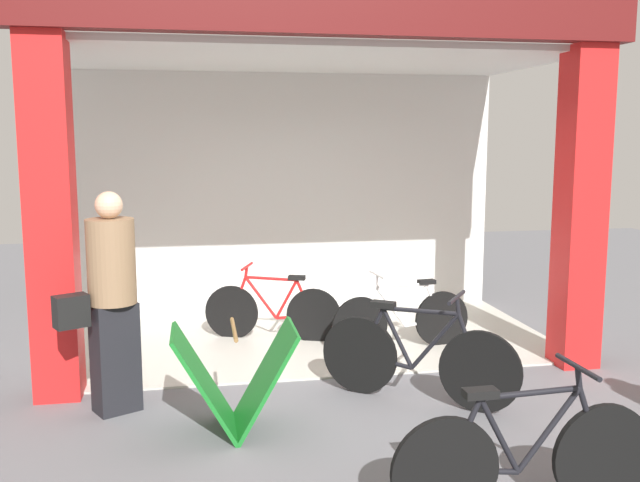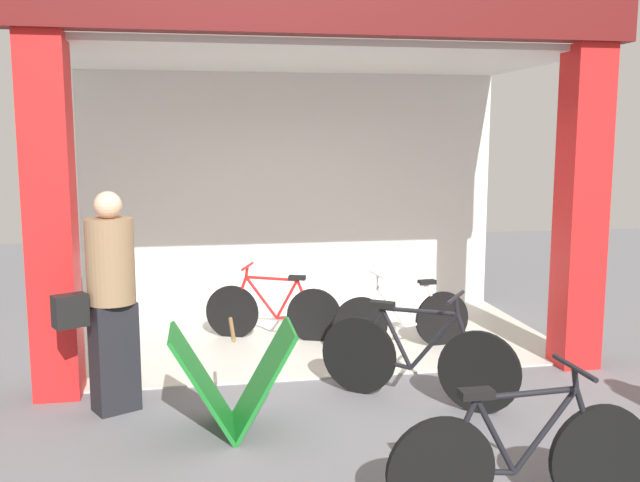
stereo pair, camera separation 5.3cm
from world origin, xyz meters
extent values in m
plane|color=slate|center=(0.00, 0.00, 0.00)|extent=(18.01, 18.01, 0.00)
cube|color=beige|center=(0.00, 1.31, 0.01)|extent=(5.01, 2.62, 0.02)
cube|color=silver|center=(0.00, 2.62, 1.48)|extent=(5.01, 0.12, 2.95)
cube|color=red|center=(-2.32, 0.00, 1.48)|extent=(0.37, 0.36, 2.95)
cube|color=red|center=(2.32, 0.00, 1.48)|extent=(0.37, 0.36, 2.95)
cube|color=silver|center=(0.00, 1.31, 2.92)|extent=(5.01, 2.62, 0.06)
cylinder|color=black|center=(0.02, 1.15, 0.29)|extent=(0.55, 0.23, 0.57)
cylinder|color=black|center=(-0.81, 1.45, 0.29)|extent=(0.55, 0.23, 0.57)
cylinder|color=red|center=(-0.17, 1.22, 0.27)|extent=(0.37, 0.16, 0.07)
cylinder|color=red|center=(-0.25, 1.25, 0.45)|extent=(0.25, 0.11, 0.43)
cylinder|color=red|center=(-0.51, 1.34, 0.46)|extent=(0.34, 0.15, 0.45)
cylinder|color=red|center=(-0.40, 1.30, 0.67)|extent=(0.53, 0.22, 0.05)
cylinder|color=red|center=(-0.07, 1.18, 0.47)|extent=(0.19, 0.09, 0.39)
cylinder|color=red|center=(-0.73, 1.42, 0.48)|extent=(0.17, 0.09, 0.40)
cylinder|color=red|center=(-0.65, 1.39, 0.73)|extent=(0.06, 0.05, 0.12)
cylinder|color=red|center=(-0.65, 1.39, 0.79)|extent=(0.16, 0.39, 0.03)
cube|color=black|center=(-0.14, 1.21, 0.69)|extent=(0.19, 0.14, 0.04)
cylinder|color=black|center=(1.29, 0.78, 0.29)|extent=(0.58, 0.10, 0.57)
cylinder|color=black|center=(0.41, 0.69, 0.29)|extent=(0.58, 0.10, 0.57)
cylinder|color=white|center=(1.08, 0.76, 0.27)|extent=(0.39, 0.07, 0.07)
cylinder|color=white|center=(1.01, 0.75, 0.45)|extent=(0.25, 0.06, 0.43)
cylinder|color=white|center=(0.73, 0.72, 0.46)|extent=(0.35, 0.07, 0.45)
cylinder|color=white|center=(0.84, 0.73, 0.67)|extent=(0.55, 0.09, 0.05)
cylinder|color=white|center=(1.20, 0.77, 0.47)|extent=(0.19, 0.05, 0.39)
cylinder|color=white|center=(0.50, 0.70, 0.48)|extent=(0.17, 0.05, 0.40)
cylinder|color=white|center=(0.58, 0.70, 0.73)|extent=(0.05, 0.04, 0.12)
cylinder|color=white|center=(0.59, 0.70, 0.79)|extent=(0.07, 0.40, 0.03)
cube|color=black|center=(1.12, 0.76, 0.69)|extent=(0.18, 0.10, 0.04)
cylinder|color=black|center=(0.15, -0.37, 0.33)|extent=(0.56, 0.41, 0.65)
cylinder|color=black|center=(0.98, -0.95, 0.33)|extent=(0.56, 0.41, 0.65)
cylinder|color=black|center=(0.35, -0.50, 0.30)|extent=(0.38, 0.28, 0.08)
cylinder|color=black|center=(0.42, -0.56, 0.52)|extent=(0.25, 0.19, 0.49)
cylinder|color=black|center=(0.68, -0.74, 0.52)|extent=(0.35, 0.26, 0.51)
cylinder|color=black|center=(0.57, -0.66, 0.76)|extent=(0.53, 0.39, 0.05)
cylinder|color=black|center=(0.24, -0.43, 0.54)|extent=(0.20, 0.15, 0.44)
cylinder|color=black|center=(0.89, -0.89, 0.55)|extent=(0.18, 0.14, 0.45)
cylinder|color=black|center=(0.82, -0.84, 0.83)|extent=(0.07, 0.06, 0.14)
cylinder|color=black|center=(0.81, -0.83, 0.90)|extent=(0.29, 0.39, 0.03)
cube|color=black|center=(0.32, -0.48, 0.78)|extent=(0.22, 0.20, 0.05)
cylinder|color=black|center=(0.13, -2.45, 0.31)|extent=(0.63, 0.05, 0.63)
cylinder|color=black|center=(1.10, -2.44, 0.31)|extent=(0.63, 0.05, 0.63)
cylinder|color=black|center=(0.36, -2.45, 0.29)|extent=(0.42, 0.04, 0.08)
cylinder|color=black|center=(0.45, -2.45, 0.49)|extent=(0.27, 0.04, 0.47)
cylinder|color=black|center=(0.75, -2.44, 0.50)|extent=(0.38, 0.04, 0.49)
cylinder|color=black|center=(0.63, -2.44, 0.73)|extent=(0.60, 0.04, 0.05)
cylinder|color=black|center=(0.24, -2.45, 0.52)|extent=(0.21, 0.04, 0.42)
cylinder|color=black|center=(1.00, -2.44, 0.52)|extent=(0.19, 0.04, 0.43)
cylinder|color=black|center=(0.92, -2.44, 0.80)|extent=(0.05, 0.03, 0.13)
cylinder|color=black|center=(0.91, -2.44, 0.86)|extent=(0.04, 0.44, 0.03)
cube|color=black|center=(0.33, -2.45, 0.75)|extent=(0.19, 0.10, 0.05)
cube|color=#197226|center=(-1.15, -0.97, 0.38)|extent=(0.47, 0.59, 0.78)
cube|color=#197226|center=(-0.71, -0.98, 0.38)|extent=(0.47, 0.59, 0.78)
cylinder|color=olive|center=(-0.93, -0.98, 0.77)|extent=(0.04, 0.58, 0.03)
cube|color=black|center=(-1.82, -0.41, 0.43)|extent=(0.40, 0.37, 0.87)
cylinder|color=#8C6B4C|center=(-1.82, -0.41, 1.20)|extent=(0.49, 0.49, 0.66)
sphere|color=#D8AD8C|center=(-1.82, -0.41, 1.63)|extent=(0.21, 0.21, 0.21)
cube|color=black|center=(-2.11, -0.56, 0.86)|extent=(0.28, 0.24, 0.24)
camera|label=1|loc=(-1.21, -5.95, 2.15)|focal=39.77mm
camera|label=2|loc=(-1.16, -5.96, 2.15)|focal=39.77mm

